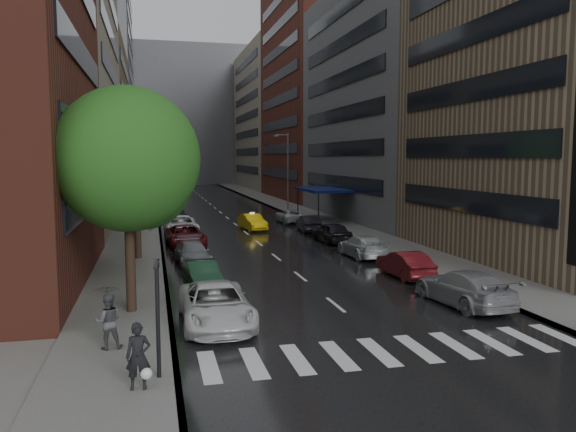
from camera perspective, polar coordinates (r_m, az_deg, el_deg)
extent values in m
plane|color=gray|center=(21.28, 8.33, -11.64)|extent=(220.00, 220.00, 0.00)
cube|color=black|center=(69.50, -7.25, 0.68)|extent=(14.00, 140.00, 0.01)
cube|color=gray|center=(69.08, -14.69, 0.56)|extent=(4.00, 140.00, 0.15)
cube|color=gray|center=(71.05, -0.02, 0.91)|extent=(4.00, 140.00, 0.15)
cube|color=silver|center=(18.03, -8.04, -14.90)|extent=(0.55, 2.80, 0.01)
cube|color=silver|center=(18.21, -3.50, -14.64)|extent=(0.55, 2.80, 0.01)
cube|color=silver|center=(18.49, 0.91, -14.31)|extent=(0.55, 2.80, 0.01)
cube|color=silver|center=(18.87, 5.15, -13.90)|extent=(0.55, 2.80, 0.01)
cube|color=silver|center=(19.34, 9.20, -13.45)|extent=(0.55, 2.80, 0.01)
cube|color=silver|center=(19.90, 13.01, -12.96)|extent=(0.55, 2.80, 0.01)
cube|color=silver|center=(20.54, 16.59, -12.45)|extent=(0.55, 2.80, 0.01)
cube|color=silver|center=(21.26, 19.92, -11.93)|extent=(0.55, 2.80, 0.01)
cube|color=silver|center=(22.04, 23.02, -11.41)|extent=(0.55, 2.80, 0.01)
cube|color=silver|center=(22.88, 25.89, -10.90)|extent=(0.55, 2.80, 0.01)
cube|color=gray|center=(56.26, -21.81, 16.44)|extent=(8.00, 28.00, 34.00)
cube|color=#937A5B|center=(83.22, -18.91, 8.86)|extent=(8.00, 28.00, 22.00)
cube|color=slate|center=(113.71, -17.66, 12.11)|extent=(8.00, 32.00, 38.00)
cube|color=#937A5B|center=(39.17, 23.38, 18.19)|extent=(8.00, 20.00, 30.00)
cube|color=slate|center=(59.54, 8.97, 11.33)|extent=(8.00, 28.00, 24.00)
cube|color=maroon|center=(86.60, 1.70, 13.71)|extent=(8.00, 28.00, 36.00)
cube|color=gray|center=(115.28, -2.31, 9.80)|extent=(8.00, 32.00, 28.00)
cube|color=slate|center=(137.32, -10.57, 9.94)|extent=(40.00, 14.00, 32.00)
cylinder|color=#382619|center=(23.66, -15.75, -3.68)|extent=(0.40, 0.40, 5.08)
sphere|color=#1E5116|center=(23.33, -16.02, 5.58)|extent=(5.80, 5.80, 5.80)
cylinder|color=#382619|center=(36.00, -15.05, -0.24)|extent=(0.40, 0.40, 5.26)
sphere|color=#1E5116|center=(35.80, -15.23, 6.04)|extent=(6.01, 6.01, 6.01)
cylinder|color=#382619|center=(50.17, -14.68, 1.39)|extent=(0.40, 0.40, 5.08)
sphere|color=#1E5116|center=(50.01, -14.79, 5.74)|extent=(5.80, 5.80, 5.80)
imported|color=yellow|center=(49.57, -3.66, -0.61)|extent=(2.16, 4.48, 1.42)
imported|color=silver|center=(21.92, -7.34, -8.96)|extent=(2.64, 5.66, 1.57)
imported|color=#1A3925|center=(27.86, -8.73, -5.95)|extent=(1.81, 4.26, 1.37)
imported|color=slate|center=(34.25, -9.68, -3.75)|extent=(2.22, 4.72, 1.33)
imported|color=#531016|center=(41.09, -10.36, -1.99)|extent=(2.90, 5.66, 1.53)
imported|color=white|center=(47.24, -10.80, -0.93)|extent=(2.76, 5.75, 1.58)
imported|color=black|center=(54.22, -11.18, -0.07)|extent=(1.96, 4.61, 1.55)
imported|color=gray|center=(25.72, 17.42, -6.95)|extent=(2.65, 5.54, 1.56)
imported|color=#571116|center=(30.75, 11.81, -4.82)|extent=(1.60, 4.37, 1.43)
imported|color=#B3BABD|center=(36.44, 7.55, -3.05)|extent=(2.10, 4.95, 1.42)
imported|color=black|center=(42.32, 4.46, -1.65)|extent=(2.12, 4.71, 1.57)
imported|color=black|center=(48.46, 2.10, -0.76)|extent=(1.75, 4.37, 1.41)
imported|color=silver|center=(54.84, 0.21, 0.00)|extent=(2.42, 4.90, 1.34)
imported|color=black|center=(16.15, -14.97, -13.60)|extent=(0.69, 0.47, 1.84)
sphere|color=white|center=(16.21, -14.20, -15.26)|extent=(0.32, 0.32, 0.32)
imported|color=#4A4B4F|center=(19.61, -17.81, -10.16)|extent=(0.94, 0.75, 1.83)
imported|color=black|center=(19.42, -17.88, -8.08)|extent=(0.96, 0.98, 0.88)
cylinder|color=black|center=(16.62, -13.08, -10.51)|extent=(0.12, 0.12, 3.20)
imported|color=black|center=(16.28, -13.20, -5.78)|extent=(0.18, 0.15, 0.90)
cylinder|color=gray|center=(48.81, -13.82, 3.77)|extent=(0.18, 0.18, 9.00)
cube|color=gray|center=(48.85, -12.29, 8.74)|extent=(0.50, 0.22, 0.16)
cylinder|color=gray|center=(65.65, -0.01, 4.48)|extent=(0.18, 0.18, 9.00)
cube|color=gray|center=(65.35, -1.22, 8.16)|extent=(0.50, 0.22, 0.16)
cube|color=navy|center=(56.39, 3.57, 2.69)|extent=(4.00, 8.00, 0.25)
cylinder|color=black|center=(52.41, 3.12, 0.79)|extent=(0.12, 0.12, 3.00)
cylinder|color=black|center=(59.70, 1.02, 1.44)|extent=(0.12, 0.12, 3.00)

